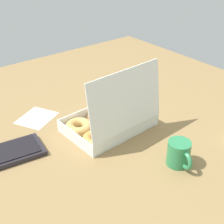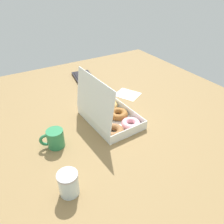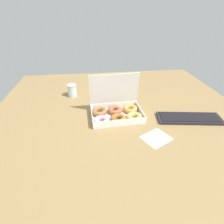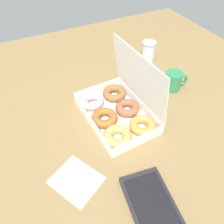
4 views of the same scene
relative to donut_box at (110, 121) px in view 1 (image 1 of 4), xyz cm
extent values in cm
cube|color=olive|center=(2.62, 0.89, -4.38)|extent=(180.00, 180.00, 2.00)
cube|color=white|center=(-0.28, -0.97, -3.18)|extent=(34.73, 24.36, 0.40)
cube|color=white|center=(-16.87, -1.81, -0.64)|extent=(1.55, 22.67, 4.67)
cube|color=white|center=(16.31, -0.13, -0.64)|extent=(1.55, 22.67, 4.67)
cube|color=white|center=(0.29, -12.10, -0.64)|extent=(32.80, 2.06, 4.67)
cube|color=white|center=(-0.84, 10.16, -0.64)|extent=(32.80, 2.06, 4.67)
cube|color=white|center=(-0.78, 8.84, 12.93)|extent=(33.76, 5.14, 22.53)
torus|color=pink|center=(-10.85, -7.00, -1.23)|extent=(14.15, 14.15, 3.26)
torus|color=#955D29|center=(0.14, -6.26, -1.23)|extent=(11.18, 11.18, 3.53)
torus|color=tan|center=(10.69, -5.91, -1.23)|extent=(14.31, 14.31, 3.77)
torus|color=brown|center=(-11.58, 4.08, -1.23)|extent=(10.89, 10.89, 3.52)
torus|color=#9C563A|center=(-0.72, 4.68, -1.23)|extent=(14.31, 14.31, 3.43)
torus|color=#D28E44|center=(10.39, 5.14, -1.23)|extent=(14.39, 14.39, 3.52)
cylinder|color=#2E824F|center=(-4.99, 31.08, 1.04)|extent=(7.77, 7.77, 8.84)
torus|color=#2E824F|center=(-3.86, 35.09, 1.04)|extent=(3.06, 6.49, 6.35)
cylinder|color=black|center=(-4.99, 31.08, 3.87)|extent=(6.84, 6.84, 0.53)
cube|color=white|center=(19.30, -25.47, -3.30)|extent=(19.11, 18.18, 0.15)
camera|label=1|loc=(63.43, 82.14, 65.81)|focal=50.00mm
camera|label=2|loc=(-84.14, 48.11, 66.42)|focal=35.00mm
camera|label=3|loc=(-15.21, -99.23, 61.84)|focal=28.00mm
camera|label=4|loc=(54.69, -30.07, 63.17)|focal=35.00mm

